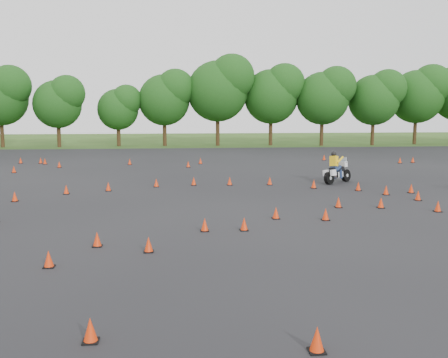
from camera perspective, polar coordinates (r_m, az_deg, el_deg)
name	(u,v)px	position (r m, az deg, el deg)	size (l,w,h in m)	color
ground	(234,226)	(18.64, 1.17, -5.38)	(140.00, 140.00, 0.00)	#2D5119
asphalt_pad	(220,197)	(24.48, -0.44, -2.12)	(62.00, 62.00, 0.00)	black
treeline	(224,105)	(54.15, 0.01, 8.44)	(86.67, 32.17, 11.00)	#184313
traffic_cones	(210,193)	(24.42, -1.62, -1.61)	(36.12, 33.11, 0.45)	red
rider_yellow	(339,167)	(29.81, 12.96, 1.32)	(2.42, 0.74, 1.87)	gold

